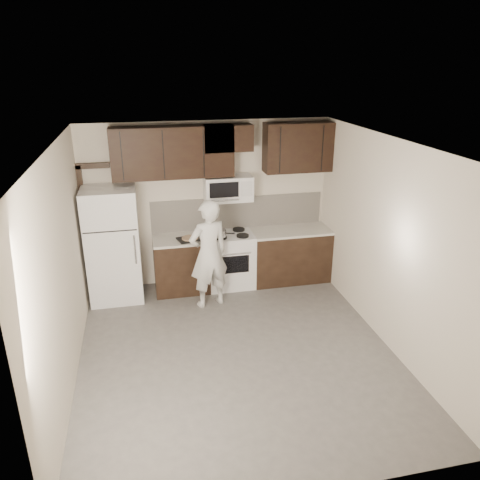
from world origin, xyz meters
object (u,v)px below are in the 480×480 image
object	(u,v)px
person	(209,254)
microwave	(228,188)
refrigerator	(113,245)
stove	(230,259)

from	to	relation	value
person	microwave	bearing A→B (deg)	-138.62
microwave	refrigerator	xyz separation A→B (m)	(-1.85, -0.17, -0.75)
person	refrigerator	bearing A→B (deg)	-38.57
refrigerator	stove	bearing A→B (deg)	1.51
microwave	person	distance (m)	1.17
stove	refrigerator	world-z (taller)	refrigerator
stove	person	xyz separation A→B (m)	(-0.45, -0.60, 0.39)
refrigerator	person	size ratio (longest dim) A/B	1.06
microwave	person	size ratio (longest dim) A/B	0.45
refrigerator	microwave	bearing A→B (deg)	5.15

